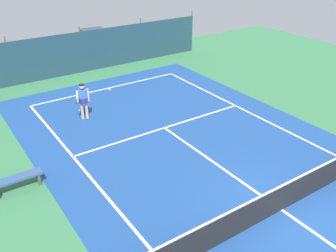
{
  "coord_description": "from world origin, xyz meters",
  "views": [
    {
      "loc": [
        -7.78,
        -5.37,
        7.47
      ],
      "look_at": [
        -0.73,
        5.04,
        0.9
      ],
      "focal_mm": 39.84,
      "sensor_mm": 36.0,
      "label": 1
    }
  ],
  "objects_px": {
    "tennis_player": "(83,99)",
    "courtside_bench": "(17,180)",
    "tennis_ball_near_player": "(79,110)",
    "parked_car": "(96,43)",
    "tennis_net": "(284,196)"
  },
  "relations": [
    {
      "from": "tennis_player",
      "to": "courtside_bench",
      "type": "distance_m",
      "value": 5.36
    },
    {
      "from": "tennis_ball_near_player",
      "to": "parked_car",
      "type": "bearing_deg",
      "value": 60.44
    },
    {
      "from": "tennis_net",
      "to": "courtside_bench",
      "type": "xyz_separation_m",
      "value": [
        -6.31,
        5.49,
        -0.14
      ]
    },
    {
      "from": "tennis_net",
      "to": "tennis_ball_near_player",
      "type": "distance_m",
      "value": 10.35
    },
    {
      "from": "parked_car",
      "to": "tennis_player",
      "type": "bearing_deg",
      "value": -114.4
    },
    {
      "from": "tennis_net",
      "to": "tennis_ball_near_player",
      "type": "bearing_deg",
      "value": 103.17
    },
    {
      "from": "courtside_bench",
      "to": "tennis_net",
      "type": "bearing_deg",
      "value": -41.03
    },
    {
      "from": "tennis_net",
      "to": "tennis_player",
      "type": "height_order",
      "value": "tennis_player"
    },
    {
      "from": "courtside_bench",
      "to": "tennis_ball_near_player",
      "type": "bearing_deg",
      "value": 49.18
    },
    {
      "from": "parked_car",
      "to": "tennis_ball_near_player",
      "type": "bearing_deg",
      "value": -116.51
    },
    {
      "from": "tennis_player",
      "to": "parked_car",
      "type": "relative_size",
      "value": 0.38
    },
    {
      "from": "tennis_player",
      "to": "tennis_ball_near_player",
      "type": "height_order",
      "value": "tennis_player"
    },
    {
      "from": "courtside_bench",
      "to": "parked_car",
      "type": "bearing_deg",
      "value": 55.92
    },
    {
      "from": "tennis_player",
      "to": "tennis_ball_near_player",
      "type": "distance_m",
      "value": 1.3
    },
    {
      "from": "tennis_net",
      "to": "tennis_player",
      "type": "bearing_deg",
      "value": 104.99
    }
  ]
}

